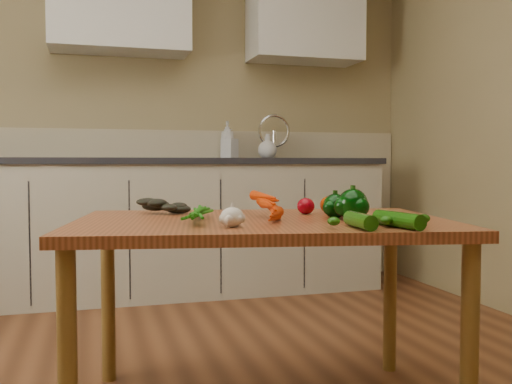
{
  "coord_description": "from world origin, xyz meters",
  "views": [
    {
      "loc": [
        -0.29,
        -1.58,
        0.87
      ],
      "look_at": [
        0.32,
        0.53,
        0.76
      ],
      "focal_mm": 40.0,
      "sensor_mm": 36.0,
      "label": 1
    }
  ],
  "objects_px": {
    "table": "(262,241)",
    "soap_bottle_b": "(230,144)",
    "tomato_a": "(306,206)",
    "soap_bottle_c": "(267,146)",
    "pepper_a": "(335,206)",
    "zucchini_b": "(360,221)",
    "soap_bottle_a": "(227,140)",
    "tomato_c": "(349,204)",
    "leafy_greens": "(163,202)",
    "pepper_b": "(351,205)",
    "zucchini_a": "(398,220)",
    "carrot_bunch": "(247,211)",
    "pepper_c": "(353,205)",
    "garlic_bulb": "(232,217)",
    "tomato_b": "(329,205)"
  },
  "relations": [
    {
      "from": "table",
      "to": "soap_bottle_b",
      "type": "relative_size",
      "value": 6.97
    },
    {
      "from": "table",
      "to": "tomato_a",
      "type": "height_order",
      "value": "tomato_a"
    },
    {
      "from": "soap_bottle_c",
      "to": "tomato_a",
      "type": "relative_size",
      "value": 2.53
    },
    {
      "from": "pepper_a",
      "to": "tomato_a",
      "type": "distance_m",
      "value": 0.17
    },
    {
      "from": "pepper_a",
      "to": "zucchini_b",
      "type": "bearing_deg",
      "value": -100.48
    },
    {
      "from": "soap_bottle_a",
      "to": "tomato_c",
      "type": "height_order",
      "value": "soap_bottle_a"
    },
    {
      "from": "pepper_a",
      "to": "zucchini_b",
      "type": "distance_m",
      "value": 0.32
    },
    {
      "from": "pepper_a",
      "to": "zucchini_b",
      "type": "xyz_separation_m",
      "value": [
        -0.06,
        -0.31,
        -0.02
      ]
    },
    {
      "from": "table",
      "to": "leafy_greens",
      "type": "relative_size",
      "value": 7.69
    },
    {
      "from": "table",
      "to": "pepper_a",
      "type": "relative_size",
      "value": 16.57
    },
    {
      "from": "pepper_b",
      "to": "zucchini_a",
      "type": "height_order",
      "value": "pepper_b"
    },
    {
      "from": "soap_bottle_a",
      "to": "pepper_a",
      "type": "xyz_separation_m",
      "value": [
        -0.11,
        -2.12,
        -0.31
      ]
    },
    {
      "from": "table",
      "to": "soap_bottle_b",
      "type": "distance_m",
      "value": 2.03
    },
    {
      "from": "soap_bottle_b",
      "to": "carrot_bunch",
      "type": "relative_size",
      "value": 0.85
    },
    {
      "from": "soap_bottle_a",
      "to": "pepper_c",
      "type": "bearing_deg",
      "value": 103.68
    },
    {
      "from": "soap_bottle_b",
      "to": "tomato_a",
      "type": "distance_m",
      "value": 1.86
    },
    {
      "from": "table",
      "to": "pepper_b",
      "type": "relative_size",
      "value": 15.76
    },
    {
      "from": "table",
      "to": "leafy_greens",
      "type": "height_order",
      "value": "leafy_greens"
    },
    {
      "from": "leafy_greens",
      "to": "pepper_c",
      "type": "xyz_separation_m",
      "value": [
        0.59,
        -0.43,
        0.01
      ]
    },
    {
      "from": "pepper_b",
      "to": "tomato_c",
      "type": "bearing_deg",
      "value": 66.45
    },
    {
      "from": "carrot_bunch",
      "to": "zucchini_b",
      "type": "bearing_deg",
      "value": -41.94
    },
    {
      "from": "soap_bottle_a",
      "to": "soap_bottle_c",
      "type": "height_order",
      "value": "soap_bottle_a"
    },
    {
      "from": "garlic_bulb",
      "to": "zucchini_a",
      "type": "height_order",
      "value": "garlic_bulb"
    },
    {
      "from": "soap_bottle_b",
      "to": "tomato_b",
      "type": "relative_size",
      "value": 2.74
    },
    {
      "from": "carrot_bunch",
      "to": "tomato_b",
      "type": "xyz_separation_m",
      "value": [
        0.37,
        0.15,
        0.0
      ]
    },
    {
      "from": "table",
      "to": "carrot_bunch",
      "type": "relative_size",
      "value": 5.92
    },
    {
      "from": "soap_bottle_c",
      "to": "tomato_b",
      "type": "distance_m",
      "value": 1.87
    },
    {
      "from": "soap_bottle_a",
      "to": "pepper_c",
      "type": "xyz_separation_m",
      "value": [
        -0.08,
        -2.2,
        -0.3
      ]
    },
    {
      "from": "soap_bottle_a",
      "to": "pepper_a",
      "type": "height_order",
      "value": "soap_bottle_a"
    },
    {
      "from": "soap_bottle_b",
      "to": "zucchini_a",
      "type": "distance_m",
      "value": 2.34
    },
    {
      "from": "tomato_c",
      "to": "pepper_a",
      "type": "bearing_deg",
      "value": -130.16
    },
    {
      "from": "pepper_b",
      "to": "tomato_a",
      "type": "xyz_separation_m",
      "value": [
        -0.11,
        0.16,
        -0.01
      ]
    },
    {
      "from": "table",
      "to": "pepper_b",
      "type": "distance_m",
      "value": 0.34
    },
    {
      "from": "soap_bottle_c",
      "to": "pepper_a",
      "type": "distance_m",
      "value": 2.05
    },
    {
      "from": "soap_bottle_a",
      "to": "carrot_bunch",
      "type": "xyz_separation_m",
      "value": [
        -0.42,
        -2.1,
        -0.32
      ]
    },
    {
      "from": "carrot_bunch",
      "to": "zucchini_a",
      "type": "xyz_separation_m",
      "value": [
        0.37,
        -0.35,
        -0.01
      ]
    },
    {
      "from": "garlic_bulb",
      "to": "pepper_b",
      "type": "bearing_deg",
      "value": 21.15
    },
    {
      "from": "leafy_greens",
      "to": "tomato_a",
      "type": "bearing_deg",
      "value": -19.02
    },
    {
      "from": "pepper_a",
      "to": "tomato_b",
      "type": "bearing_deg",
      "value": 72.87
    },
    {
      "from": "carrot_bunch",
      "to": "pepper_c",
      "type": "xyz_separation_m",
      "value": [
        0.34,
        -0.1,
        0.02
      ]
    },
    {
      "from": "tomato_b",
      "to": "pepper_c",
      "type": "bearing_deg",
      "value": -95.6
    },
    {
      "from": "soap_bottle_a",
      "to": "soap_bottle_b",
      "type": "bearing_deg",
      "value": 99.65
    },
    {
      "from": "pepper_b",
      "to": "tomato_c",
      "type": "distance_m",
      "value": 0.15
    },
    {
      "from": "soap_bottle_b",
      "to": "zucchini_b",
      "type": "distance_m",
      "value": 2.33
    },
    {
      "from": "soap_bottle_a",
      "to": "tomato_b",
      "type": "distance_m",
      "value": 1.97
    },
    {
      "from": "soap_bottle_c",
      "to": "zucchini_a",
      "type": "relative_size",
      "value": 0.87
    },
    {
      "from": "table",
      "to": "soap_bottle_a",
      "type": "xyz_separation_m",
      "value": [
        0.36,
        2.08,
        0.43
      ]
    },
    {
      "from": "zucchini_a",
      "to": "tomato_c",
      "type": "bearing_deg",
      "value": 82.24
    },
    {
      "from": "soap_bottle_c",
      "to": "pepper_a",
      "type": "relative_size",
      "value": 2.02
    },
    {
      "from": "tomato_a",
      "to": "tomato_c",
      "type": "xyz_separation_m",
      "value": [
        0.17,
        -0.02,
        0.01
      ]
    }
  ]
}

